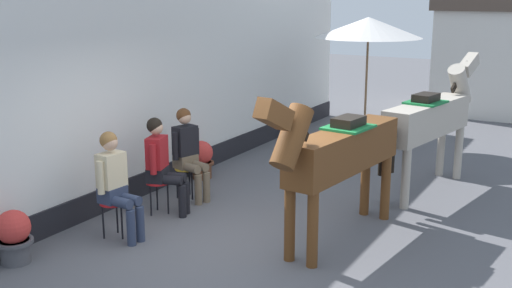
{
  "coord_description": "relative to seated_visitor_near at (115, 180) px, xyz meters",
  "views": [
    {
      "loc": [
        3.71,
        -6.13,
        3.11
      ],
      "look_at": [
        -0.4,
        1.2,
        1.05
      ],
      "focal_mm": 44.44,
      "sensor_mm": 36.0,
      "label": 1
    }
  ],
  "objects": [
    {
      "name": "seated_visitor_near",
      "position": [
        0.0,
        0.0,
        0.0
      ],
      "size": [
        0.61,
        0.49,
        1.39
      ],
      "color": "red",
      "rests_on": "ground_plane"
    },
    {
      "name": "saddled_horse_far",
      "position": [
        2.91,
        4.01,
        0.38
      ],
      "size": [
        0.82,
        2.97,
        2.06
      ],
      "color": "#B2A899",
      "rests_on": "ground_plane"
    },
    {
      "name": "seated_visitor_far",
      "position": [
        -0.12,
        1.74,
        0.0
      ],
      "size": [
        0.61,
        0.48,
        1.39
      ],
      "color": "gold",
      "rests_on": "ground_plane"
    },
    {
      "name": "saddled_horse_near",
      "position": [
        2.47,
        1.28,
        0.38
      ],
      "size": [
        0.7,
        2.99,
        2.06
      ],
      "color": "brown",
      "rests_on": "ground_plane"
    },
    {
      "name": "flower_planter_farthest",
      "position": [
        -0.56,
        2.74,
        -0.44
      ],
      "size": [
        0.43,
        0.43,
        0.64
      ],
      "color": "brown",
      "rests_on": "ground_plane"
    },
    {
      "name": "ground_plane",
      "position": [
        1.56,
        3.35,
        -0.78
      ],
      "size": [
        40.0,
        40.0,
        0.0
      ],
      "primitive_type": "plane",
      "color": "#56565B"
    },
    {
      "name": "flower_planter_nearest",
      "position": [
        -0.54,
        -1.16,
        -0.44
      ],
      "size": [
        0.43,
        0.43,
        0.64
      ],
      "color": "#4C4C51",
      "rests_on": "ground_plane"
    },
    {
      "name": "spare_stool_white",
      "position": [
        1.18,
        4.39,
        -0.38
      ],
      "size": [
        0.32,
        0.32,
        0.46
      ],
      "color": "white",
      "rests_on": "ground_plane"
    },
    {
      "name": "pub_facade_wall",
      "position": [
        -0.99,
        1.85,
        0.76
      ],
      "size": [
        0.34,
        14.0,
        3.4
      ],
      "color": "white",
      "rests_on": "ground_plane"
    },
    {
      "name": "cafe_parasol",
      "position": [
        1.03,
        6.29,
        1.59
      ],
      "size": [
        2.1,
        2.1,
        2.58
      ],
      "color": "black",
      "rests_on": "ground_plane"
    },
    {
      "name": "distant_cottage",
      "position": [
        2.96,
        11.25,
        1.02
      ],
      "size": [
        3.4,
        2.6,
        3.5
      ],
      "color": "silver",
      "rests_on": "ground_plane"
    },
    {
      "name": "seated_visitor_middle",
      "position": [
        -0.05,
        1.01,
        0.0
      ],
      "size": [
        0.61,
        0.48,
        1.39
      ],
      "color": "red",
      "rests_on": "ground_plane"
    }
  ]
}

